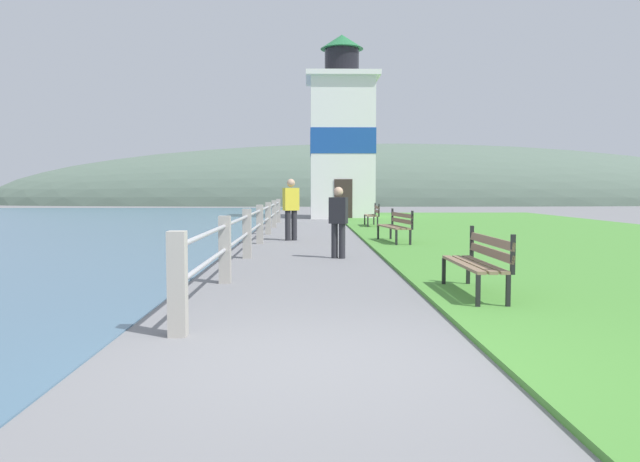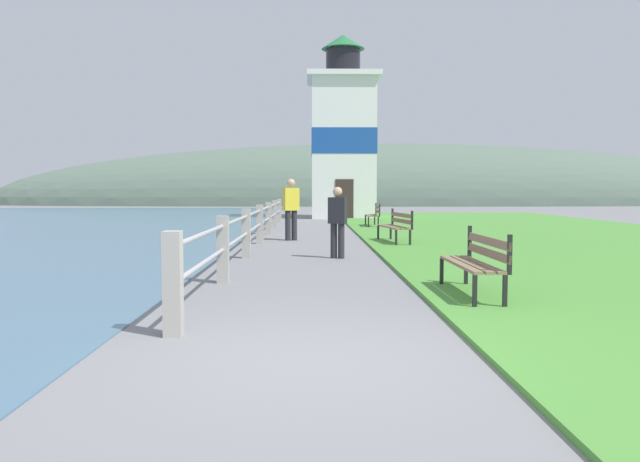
{
  "view_description": "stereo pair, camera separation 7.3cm",
  "coord_description": "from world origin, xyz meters",
  "views": [
    {
      "loc": [
        -0.1,
        -5.25,
        1.48
      ],
      "look_at": [
        0.25,
        12.5,
        0.3
      ],
      "focal_mm": 35.0,
      "sensor_mm": 36.0,
      "label": 1
    },
    {
      "loc": [
        -0.02,
        -5.25,
        1.48
      ],
      "look_at": [
        0.25,
        12.5,
        0.3
      ],
      "focal_mm": 35.0,
      "sensor_mm": 36.0,
      "label": 2
    }
  ],
  "objects": [
    {
      "name": "seawall_railing",
      "position": [
        -1.41,
        11.78,
        0.61
      ],
      "size": [
        0.18,
        21.75,
        1.07
      ],
      "color": "#A8A399",
      "rests_on": "ground_plane"
    },
    {
      "name": "park_bench_midway",
      "position": [
        2.32,
        11.62,
        0.54
      ],
      "size": [
        0.73,
        2.02,
        0.94
      ],
      "rotation": [
        0.0,
        0.0,
        3.27
      ],
      "color": "#846B51",
      "rests_on": "ground_plane"
    },
    {
      "name": "person_strolling",
      "position": [
        0.56,
        8.13,
        0.83
      ],
      "size": [
        0.42,
        0.32,
        1.54
      ],
      "rotation": [
        0.0,
        0.0,
        1.22
      ],
      "color": "#28282D",
      "rests_on": "ground_plane"
    },
    {
      "name": "ground_plane",
      "position": [
        0.0,
        0.0,
        0.0
      ],
      "size": [
        160.0,
        160.0,
        0.0
      ],
      "primitive_type": "plane",
      "color": "slate"
    },
    {
      "name": "lighthouse",
      "position": [
        1.68,
        27.48,
        4.14
      ],
      "size": [
        3.72,
        3.72,
        9.47
      ],
      "color": "white",
      "rests_on": "ground_plane"
    },
    {
      "name": "person_by_railing",
      "position": [
        -0.58,
        12.9,
        0.97
      ],
      "size": [
        0.49,
        0.38,
        1.79
      ],
      "rotation": [
        0.0,
        0.0,
        1.95
      ],
      "color": "#28282D",
      "rests_on": "ground_plane"
    },
    {
      "name": "grass_verge",
      "position": [
        7.51,
        13.27,
        0.03
      ],
      "size": [
        12.0,
        39.82,
        0.06
      ],
      "color": "#4C8E38",
      "rests_on": "ground_plane"
    },
    {
      "name": "distant_hillside",
      "position": [
        8.0,
        56.55,
        0.0
      ],
      "size": [
        80.0,
        16.0,
        12.0
      ],
      "color": "#566B5B",
      "rests_on": "ground_plane"
    },
    {
      "name": "park_bench_far",
      "position": [
        2.47,
        19.12,
        0.54
      ],
      "size": [
        0.5,
        1.63,
        0.94
      ],
      "rotation": [
        0.0,
        0.0,
        3.13
      ],
      "color": "#846B51",
      "rests_on": "ground_plane"
    },
    {
      "name": "park_bench_near",
      "position": [
        2.24,
        3.14,
        0.54
      ],
      "size": [
        0.49,
        1.88,
        0.94
      ],
      "rotation": [
        0.0,
        0.0,
        3.15
      ],
      "color": "#846B51",
      "rests_on": "ground_plane"
    }
  ]
}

